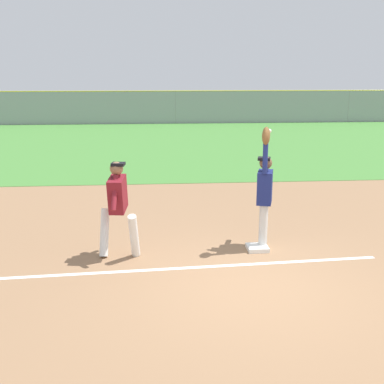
# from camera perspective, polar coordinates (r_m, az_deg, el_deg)

# --- Properties ---
(ground_plane) EXTENTS (74.12, 74.12, 0.00)m
(ground_plane) POSITION_cam_1_polar(r_m,az_deg,el_deg) (7.50, 7.10, -11.06)
(ground_plane) COLOR #936D4C
(outfield_grass) EXTENTS (46.15, 17.34, 0.01)m
(outfield_grass) POSITION_cam_1_polar(r_m,az_deg,el_deg) (22.59, -0.93, 6.02)
(outfield_grass) COLOR #478438
(outfield_grass) RESTS_ON ground_plane
(chalk_foul_line) EXTENTS (11.98, 0.83, 0.01)m
(chalk_foul_line) POSITION_cam_1_polar(r_m,az_deg,el_deg) (8.17, -19.61, -9.64)
(chalk_foul_line) COLOR white
(chalk_foul_line) RESTS_ON ground_plane
(first_base) EXTENTS (0.38, 0.38, 0.08)m
(first_base) POSITION_cam_1_polar(r_m,az_deg,el_deg) (8.90, 7.87, -6.67)
(first_base) COLOR white
(first_base) RESTS_ON ground_plane
(fielder) EXTENTS (0.38, 0.89, 2.28)m
(fielder) POSITION_cam_1_polar(r_m,az_deg,el_deg) (8.76, 8.74, 0.35)
(fielder) COLOR silver
(fielder) RESTS_ON ground_plane
(runner) EXTENTS (0.74, 0.85, 1.72)m
(runner) POSITION_cam_1_polar(r_m,az_deg,el_deg) (8.30, -8.91, -1.30)
(runner) COLOR white
(runner) RESTS_ON ground_plane
(baseball) EXTENTS (0.07, 0.07, 0.07)m
(baseball) POSITION_cam_1_polar(r_m,az_deg,el_deg) (8.66, 9.31, 7.27)
(baseball) COLOR white
(outfield_fence) EXTENTS (46.23, 0.08, 2.12)m
(outfield_fence) POSITION_cam_1_polar(r_m,az_deg,el_deg) (31.09, -2.01, 10.18)
(outfield_fence) COLOR #93999E
(outfield_fence) RESTS_ON ground_plane
(parked_car_red) EXTENTS (4.48, 2.28, 1.25)m
(parked_car_red) POSITION_cam_1_polar(r_m,az_deg,el_deg) (34.50, -19.33, 9.16)
(parked_car_red) COLOR #B21E1E
(parked_car_red) RESTS_ON ground_plane
(parked_car_silver) EXTENTS (4.55, 2.41, 1.25)m
(parked_car_silver) POSITION_cam_1_polar(r_m,az_deg,el_deg) (33.93, -10.88, 9.62)
(parked_car_silver) COLOR #B7B7BC
(parked_car_silver) RESTS_ON ground_plane
(parked_car_tan) EXTENTS (4.47, 2.26, 1.25)m
(parked_car_tan) POSITION_cam_1_polar(r_m,az_deg,el_deg) (33.74, -1.54, 9.84)
(parked_car_tan) COLOR tan
(parked_car_tan) RESTS_ON ground_plane
(parked_car_blue) EXTENTS (4.52, 2.34, 1.25)m
(parked_car_blue) POSITION_cam_1_polar(r_m,az_deg,el_deg) (34.48, 6.80, 9.84)
(parked_car_blue) COLOR #23389E
(parked_car_blue) RESTS_ON ground_plane
(parked_car_white) EXTENTS (4.56, 2.43, 1.25)m
(parked_car_white) POSITION_cam_1_polar(r_m,az_deg,el_deg) (36.07, 14.60, 9.67)
(parked_car_white) COLOR white
(parked_car_white) RESTS_ON ground_plane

